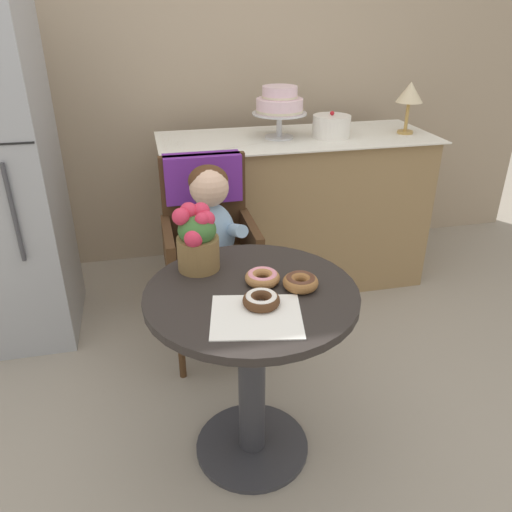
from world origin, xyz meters
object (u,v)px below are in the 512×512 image
Objects in this scene: cafe_table at (252,343)px; donut_front at (301,281)px; tiered_cake_stand at (280,104)px; round_layer_cake at (331,126)px; seated_child at (212,231)px; flower_vase at (197,238)px; donut_side at (261,300)px; wicker_chair at (207,225)px; donut_mid at (262,277)px; table_lamp at (410,94)px.

donut_front is at bearing -6.47° from cafe_table.
donut_front is 0.40× the size of tiered_cake_stand.
tiered_cake_stand is 1.43× the size of round_layer_cake.
tiered_cake_stand is 0.32m from round_layer_cake.
round_layer_cake reaches higher than cafe_table.
cafe_table is at bearing -85.84° from seated_child.
seated_child is 3.05× the size of flower_vase.
seated_child is at bearing 94.16° from cafe_table.
seated_child is 6.10× the size of donut_side.
donut_mid is at bearing -88.04° from wicker_chair.
tiered_cake_stand is at bearing 42.20° from wicker_chair.
table_lamp reaches higher than donut_front.
donut_side is 1.55m from round_layer_cake.
donut_front is at bearing -80.45° from wicker_chair.
seated_child reaches higher than donut_mid.
round_layer_cake is (0.68, 1.21, 0.22)m from donut_mid.
round_layer_cake reaches higher than donut_front.
tiered_cake_stand is at bearing 170.75° from round_layer_cake.
table_lamp is at bearing 38.06° from flower_vase.
donut_front is at bearing -101.98° from tiered_cake_stand.
cafe_table is 0.99× the size of seated_child.
table_lamp is at bearing -4.46° from tiered_cake_stand.
cafe_table is at bearing -52.93° from flower_vase.
donut_front is at bearing -114.06° from round_layer_cake.
cafe_table is 2.53× the size of table_lamp.
cafe_table is 6.01× the size of donut_front.
donut_side is at bearing -61.51° from flower_vase.
cafe_table is at bearing 173.53° from donut_front.
cafe_table is 2.40× the size of tiered_cake_stand.
tiered_cake_stand is at bearing 54.68° from seated_child.
cafe_table is at bearing 96.15° from donut_side.
cafe_table is 0.25m from donut_side.
seated_child is (-0.04, 0.61, 0.17)m from cafe_table.
flower_vase reaches higher than donut_mid.
tiered_cake_stand reaches higher than seated_child.
round_layer_cake is (0.57, 1.27, 0.22)m from donut_front.
wicker_chair is 7.97× the size of donut_mid.
flower_vase is at bearing 141.86° from donut_mid.
tiered_cake_stand is (0.40, 1.26, 0.34)m from donut_mid.
table_lamp reaches higher than flower_vase.
flower_vase is at bearing -118.39° from tiered_cake_stand.
donut_front is 1.39m from tiered_cake_stand.
cafe_table is 0.41m from flower_vase.
round_layer_cake reaches higher than seated_child.
table_lamp is at bearing -1.35° from round_layer_cake.
flower_vase is (-0.16, 0.30, 0.09)m from donut_side.
tiered_cake_stand is at bearing 72.77° from donut_side.
wicker_chair is 0.61m from flower_vase.
donut_mid is at bearing -119.48° from round_layer_cake.
wicker_chair is 0.82m from donut_front.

